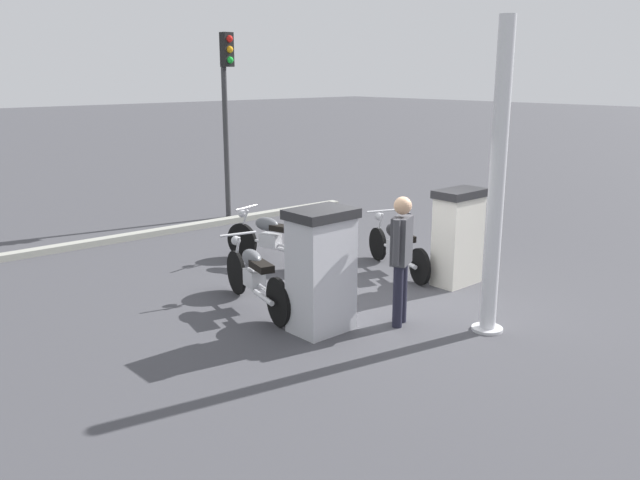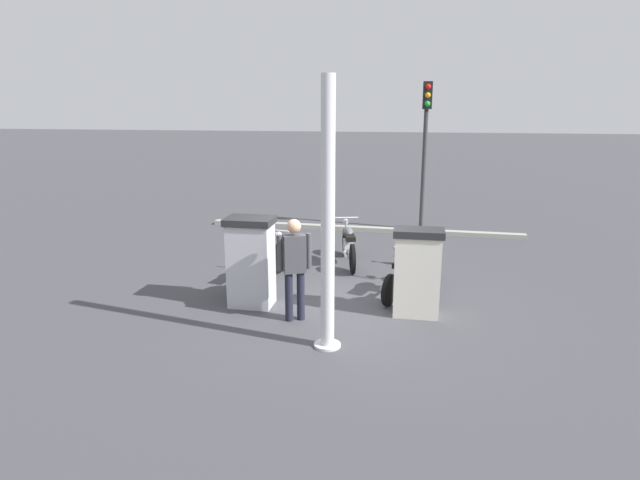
{
  "view_description": "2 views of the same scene",
  "coord_description": "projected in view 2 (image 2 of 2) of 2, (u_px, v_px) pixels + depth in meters",
  "views": [
    {
      "loc": [
        -6.1,
        6.84,
        3.24
      ],
      "look_at": [
        0.87,
        0.48,
        0.83
      ],
      "focal_mm": 37.06,
      "sensor_mm": 36.0,
      "label": 1
    },
    {
      "loc": [
        -8.9,
        -1.23,
        3.51
      ],
      "look_at": [
        0.79,
        0.38,
        0.99
      ],
      "focal_mm": 30.05,
      "sensor_mm": 36.0,
      "label": 2
    }
  ],
  "objects": [
    {
      "name": "roadside_traffic_light",
      "position": [
        426.0,
        131.0,
        14.61
      ],
      "size": [
        0.38,
        0.25,
        4.07
      ],
      "color": "#38383A",
      "rests_on": "ground"
    },
    {
      "name": "motorcycle_far_pump",
      "position": [
        263.0,
        259.0,
        10.69
      ],
      "size": [
        2.09,
        0.77,
        0.97
      ],
      "color": "black",
      "rests_on": "ground"
    },
    {
      "name": "fuel_pump_far",
      "position": [
        251.0,
        261.0,
        9.4
      ],
      "size": [
        0.66,
        0.83,
        1.6
      ],
      "color": "silver",
      "rests_on": "ground"
    },
    {
      "name": "motorcycle_extra",
      "position": [
        348.0,
        244.0,
        11.96
      ],
      "size": [
        2.0,
        0.67,
        0.96
      ],
      "color": "black",
      "rests_on": "ground"
    },
    {
      "name": "attendant_person",
      "position": [
        294.0,
        263.0,
        8.69
      ],
      "size": [
        0.33,
        0.56,
        1.72
      ],
      "color": "#1E1E2D",
      "rests_on": "ground"
    },
    {
      "name": "road_edge_kerb",
      "position": [
        362.0,
        229.0,
        15.13
      ],
      "size": [
        0.62,
        8.81,
        0.12
      ],
      "color": "#9E9E93",
      "rests_on": "ground"
    },
    {
      "name": "motorcycle_near_pump",
      "position": [
        406.0,
        270.0,
        10.1
      ],
      "size": [
        1.97,
        0.94,
        0.93
      ],
      "color": "black",
      "rests_on": "ground"
    },
    {
      "name": "fuel_pump_near",
      "position": [
        417.0,
        272.0,
        8.96
      ],
      "size": [
        0.55,
        0.83,
        1.5
      ],
      "color": "silver",
      "rests_on": "ground"
    },
    {
      "name": "ground_plane",
      "position": [
        333.0,
        305.0,
        9.57
      ],
      "size": [
        120.0,
        120.0,
        0.0
      ],
      "primitive_type": "plane",
      "color": "#424247"
    },
    {
      "name": "wandering_duck",
      "position": [
        401.0,
        256.0,
        11.94
      ],
      "size": [
        0.25,
        0.42,
        0.42
      ],
      "color": "tan",
      "rests_on": "ground"
    },
    {
      "name": "canopy_support_pole",
      "position": [
        328.0,
        224.0,
        7.5
      ],
      "size": [
        0.4,
        0.4,
        3.89
      ],
      "color": "silver",
      "rests_on": "ground"
    }
  ]
}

